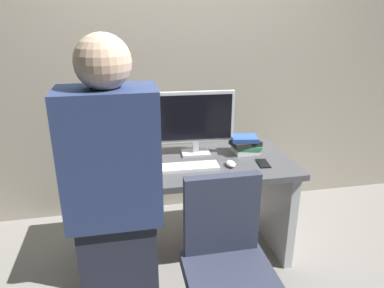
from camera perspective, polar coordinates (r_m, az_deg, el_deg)
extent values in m
plane|color=gray|center=(2.83, -0.21, -16.77)|extent=(9.00, 9.00, 0.00)
cube|color=#9E9384|center=(3.02, -3.20, 16.45)|extent=(6.40, 0.10, 3.00)
cube|color=#4C4C51|center=(2.46, -0.23, -3.31)|extent=(1.40, 0.70, 0.04)
cube|color=#B2B2B7|center=(2.60, -14.46, -11.79)|extent=(0.06, 0.62, 0.70)
cube|color=#B2B2B7|center=(2.81, 12.87, -9.11)|extent=(0.06, 0.62, 0.70)
cube|color=#33384C|center=(1.91, 6.12, -20.55)|extent=(0.44, 0.44, 0.08)
cube|color=#33384C|center=(1.91, 4.72, -10.98)|extent=(0.40, 0.06, 0.44)
cube|color=navy|center=(1.53, -12.74, -2.06)|extent=(0.40, 0.24, 0.58)
sphere|color=beige|center=(1.43, -13.97, 12.50)|extent=(0.22, 0.22, 0.22)
cube|color=silver|center=(2.59, 0.57, -1.40)|extent=(0.21, 0.15, 0.02)
cube|color=silver|center=(2.57, 0.57, -0.41)|extent=(0.04, 0.03, 0.08)
cube|color=silver|center=(2.50, 0.59, 4.31)|extent=(0.54, 0.06, 0.36)
cube|color=black|center=(2.48, 0.69, 4.20)|extent=(0.50, 0.03, 0.32)
cube|color=white|center=(2.35, -0.99, -3.68)|extent=(0.43, 0.14, 0.02)
ellipsoid|color=white|center=(2.40, 6.15, -3.12)|extent=(0.06, 0.10, 0.03)
cylinder|color=white|center=(2.26, -11.99, -4.21)|extent=(0.07, 0.07, 0.09)
cylinder|color=#D84C3F|center=(2.54, -10.35, -1.35)|extent=(0.08, 0.08, 0.08)
cube|color=white|center=(2.63, 8.51, -1.00)|extent=(0.18, 0.14, 0.04)
cube|color=#338C59|center=(2.62, 8.70, -0.38)|extent=(0.18, 0.14, 0.02)
cube|color=black|center=(2.61, 8.47, 0.16)|extent=(0.22, 0.16, 0.03)
cube|color=#3359A5|center=(2.60, 8.29, 0.90)|extent=(0.20, 0.17, 0.03)
cube|color=black|center=(2.47, 11.21, -3.03)|extent=(0.08, 0.15, 0.01)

